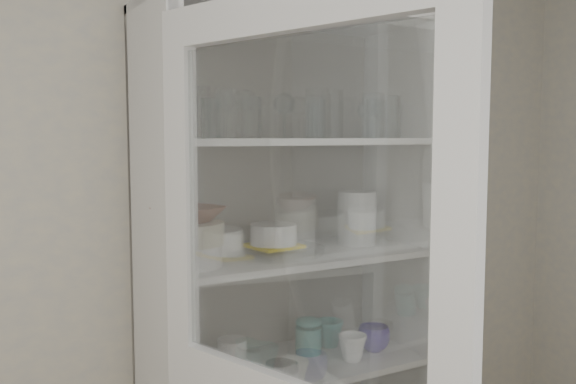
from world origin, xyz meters
TOP-DOWN VIEW (x-y plane):
  - wall_back at (0.00, 1.50)m, footprint 3.60×0.02m
  - pantry_cabinet at (0.20, 1.34)m, footprint 1.00×0.45m
  - tumbler_0 at (-0.21, 1.16)m, footprint 0.07×0.07m
  - tumbler_1 at (-0.09, 1.12)m, footprint 0.08×0.08m
  - tumbler_2 at (-0.01, 1.14)m, footprint 0.09×0.09m
  - tumbler_3 at (0.23, 1.14)m, footprint 0.08×0.08m
  - tumbler_4 at (0.46, 1.12)m, footprint 0.08×0.08m
  - tumbler_5 at (0.55, 1.16)m, footprint 0.08×0.08m
  - tumbler_6 at (0.47, 1.15)m, footprint 0.10×0.10m
  - tumbler_7 at (-0.08, 1.29)m, footprint 0.09×0.09m
  - tumbler_8 at (-0.19, 1.24)m, footprint 0.07×0.07m
  - tumbler_9 at (-0.09, 1.26)m, footprint 0.08×0.08m
  - goblet_0 at (-0.21, 1.36)m, footprint 0.07×0.07m
  - goblet_1 at (0.08, 1.36)m, footprint 0.08×0.08m
  - goblet_2 at (0.24, 1.38)m, footprint 0.08×0.08m
  - goblet_3 at (0.61, 1.38)m, footprint 0.07×0.07m
  - plate_stack_front at (-0.19, 1.22)m, footprint 0.21×0.21m
  - plate_stack_back at (-0.04, 1.39)m, footprint 0.22×0.22m
  - cream_bowl at (-0.19, 1.22)m, footprint 0.26×0.26m
  - terracotta_bowl at (-0.19, 1.22)m, footprint 0.27×0.27m
  - glass_platter at (0.15, 1.28)m, footprint 0.40×0.40m
  - yellow_trivet at (0.15, 1.28)m, footprint 0.18×0.18m
  - white_ramekin at (0.15, 1.28)m, footprint 0.21×0.21m
  - grey_bowl_stack at (0.50, 1.28)m, footprint 0.14×0.14m
  - mug_blue at (0.54, 1.22)m, footprint 0.15×0.15m
  - mug_teal at (0.42, 1.34)m, footprint 0.13×0.13m
  - mug_white at (0.41, 1.17)m, footprint 0.13×0.13m
  - teal_jar at (0.31, 1.32)m, footprint 0.10×0.10m
  - measuring_cups at (0.12, 1.19)m, footprint 0.10×0.10m
  - white_canister at (-0.02, 1.28)m, footprint 0.12×0.12m

SIDE VIEW (x-z plane):
  - measuring_cups at x=0.12m, z-range 0.86..0.90m
  - mug_blue at x=0.54m, z-range 0.86..0.96m
  - mug_white at x=0.41m, z-range 0.86..0.96m
  - mug_teal at x=0.42m, z-range 0.86..0.96m
  - teal_jar at x=0.31m, z-range 0.86..0.98m
  - white_canister at x=-0.02m, z-range 0.86..0.98m
  - pantry_cabinet at x=0.20m, z-range -0.11..1.99m
  - glass_platter at x=0.15m, z-range 1.26..1.28m
  - yellow_trivet at x=0.15m, z-range 1.28..1.29m
  - plate_stack_front at x=-0.19m, z-range 1.26..1.33m
  - wall_back at x=0.00m, z-range 0.00..2.60m
  - plate_stack_back at x=-0.04m, z-range 1.26..1.34m
  - white_ramekin at x=0.15m, z-range 1.29..1.36m
  - grey_bowl_stack at x=0.50m, z-range 1.26..1.46m
  - cream_bowl at x=-0.19m, z-range 1.33..1.40m
  - terracotta_bowl at x=-0.19m, z-range 1.40..1.45m
  - tumbler_8 at x=-0.19m, z-range 1.66..1.78m
  - tumbler_0 at x=-0.21m, z-range 1.66..1.79m
  - tumbler_9 at x=-0.09m, z-range 1.66..1.79m
  - tumbler_3 at x=0.23m, z-range 1.66..1.79m
  - tumbler_2 at x=-0.01m, z-range 1.66..1.79m
  - tumbler_7 at x=-0.08m, z-range 1.66..1.79m
  - tumbler_4 at x=0.46m, z-range 1.66..1.80m
  - tumbler_1 at x=-0.09m, z-range 1.66..1.81m
  - tumbler_5 at x=0.55m, z-range 1.66..1.81m
  - goblet_0 at x=-0.21m, z-range 1.66..1.81m
  - tumbler_6 at x=0.47m, z-range 1.66..1.82m
  - goblet_3 at x=0.61m, z-range 1.66..1.82m
  - goblet_2 at x=0.24m, z-range 1.66..1.84m
  - goblet_1 at x=0.08m, z-range 1.66..1.85m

